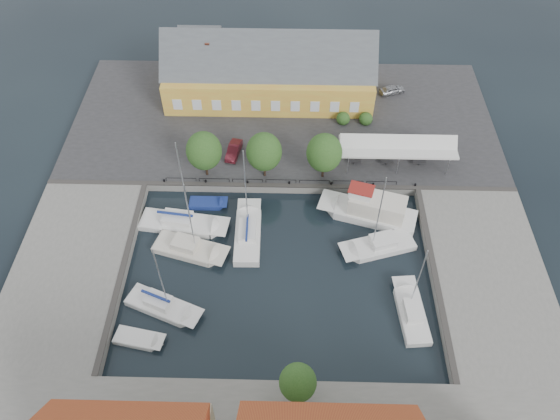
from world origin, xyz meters
name	(u,v)px	position (x,y,z in m)	size (l,w,h in m)	color
ground	(279,261)	(0.00, 0.00, 0.00)	(140.00, 140.00, 0.00)	black
north_quay	(283,121)	(0.00, 23.00, 0.50)	(56.00, 26.00, 1.00)	#2D2D30
west_quay	(70,269)	(-22.00, -2.00, 0.50)	(12.00, 24.00, 1.00)	slate
east_quay	(488,277)	(22.00, -2.00, 0.50)	(12.00, 24.00, 1.00)	slate
quay_edge_fittings	(280,221)	(0.02, 4.75, 1.06)	(56.00, 24.72, 0.40)	#383533
warehouse	(265,73)	(-2.60, 28.36, 4.43)	(28.56, 14.00, 9.55)	gold
tent_canopy	(398,147)	(14.00, 14.50, 3.68)	(14.00, 4.00, 2.83)	silver
quay_trees	(264,152)	(-2.00, 12.00, 4.88)	(18.20, 4.20, 6.30)	black
car_silver	(392,90)	(15.25, 28.85, 1.62)	(1.46, 3.64, 1.24)	#96989D
car_red	(234,150)	(-6.03, 15.71, 1.65)	(1.37, 3.93, 1.30)	#56131E
center_sailboat	(248,234)	(-3.53, 3.33, 0.36)	(2.93, 9.34, 12.66)	white
trawler	(371,211)	(10.47, 6.55, 1.02)	(11.68, 6.42, 5.00)	white
east_boat_a	(379,247)	(11.00, 1.98, 0.26)	(8.72, 5.10, 11.84)	white
east_boat_c	(411,313)	(13.39, -6.30, 0.26)	(3.12, 8.01, 10.10)	white
west_boat_a	(182,224)	(-11.12, 4.68, 0.27)	(10.50, 4.22, 13.31)	white
west_boat_b	(189,250)	(-9.83, 1.09, 0.26)	(8.70, 5.03, 11.38)	beige
west_boat_d	(163,307)	(-11.55, -6.19, 0.27)	(8.32, 5.27, 10.89)	white
launch_sw	(139,340)	(-13.28, -9.78, 0.09)	(5.16, 2.75, 0.98)	white
launch_nw	(208,204)	(-8.60, 7.98, 0.09)	(4.58, 1.85, 0.88)	navy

